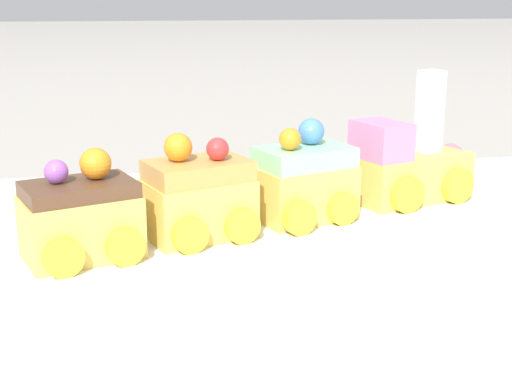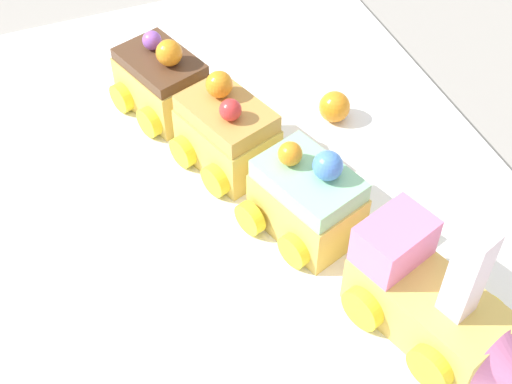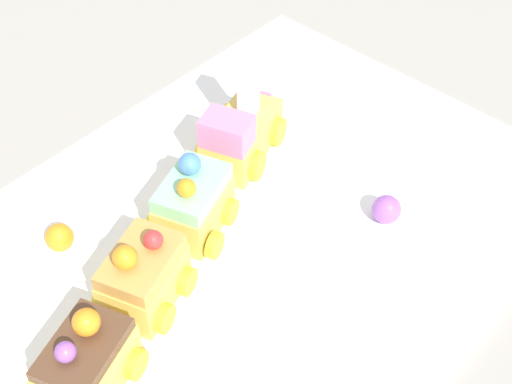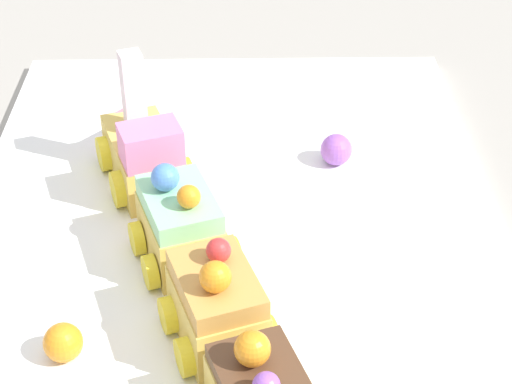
{
  "view_description": "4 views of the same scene",
  "coord_description": "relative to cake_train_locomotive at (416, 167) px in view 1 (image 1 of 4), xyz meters",
  "views": [
    {
      "loc": [
        -0.13,
        -0.47,
        0.18
      ],
      "look_at": [
        -0.04,
        0.01,
        0.04
      ],
      "focal_mm": 50.0,
      "sensor_mm": 36.0,
      "label": 1
    },
    {
      "loc": [
        0.29,
        -0.11,
        0.4
      ],
      "look_at": [
        -0.02,
        0.01,
        0.04
      ],
      "focal_mm": 50.0,
      "sensor_mm": 36.0,
      "label": 2
    },
    {
      "loc": [
        -0.28,
        -0.29,
        0.5
      ],
      "look_at": [
        0.05,
        0.01,
        0.04
      ],
      "focal_mm": 50.0,
      "sensor_mm": 36.0,
      "label": 3
    },
    {
      "loc": [
        -0.48,
        -0.01,
        0.42
      ],
      "look_at": [
        0.04,
        -0.02,
        0.04
      ],
      "focal_mm": 60.0,
      "sensor_mm": 36.0,
      "label": 4
    }
  ],
  "objects": [
    {
      "name": "display_board",
      "position": [
        -0.11,
        -0.07,
        -0.03
      ],
      "size": [
        0.63,
        0.42,
        0.01
      ],
      "primitive_type": "cube",
      "color": "white",
      "rests_on": "ground_plane"
    },
    {
      "name": "cake_car_chocolate",
      "position": [
        -0.27,
        -0.09,
        -0.0
      ],
      "size": [
        0.08,
        0.08,
        0.07
      ],
      "rotation": [
        0.0,
        0.0,
        0.33
      ],
      "color": "#E0BC56",
      "rests_on": "display_board"
    },
    {
      "name": "ground_plane",
      "position": [
        -0.11,
        -0.07,
        -0.04
      ],
      "size": [
        10.0,
        10.0,
        0.0
      ],
      "primitive_type": "plane",
      "color": "gray"
    },
    {
      "name": "cake_car_mint",
      "position": [
        -0.11,
        -0.04,
        0.0
      ],
      "size": [
        0.08,
        0.08,
        0.08
      ],
      "rotation": [
        0.0,
        0.0,
        0.33
      ],
      "color": "#E0BC56",
      "rests_on": "display_board"
    },
    {
      "name": "cake_car_caramel",
      "position": [
        -0.19,
        -0.07,
        0.0
      ],
      "size": [
        0.08,
        0.08,
        0.08
      ],
      "rotation": [
        0.0,
        0.0,
        0.33
      ],
      "color": "#E0BC56",
      "rests_on": "display_board"
    },
    {
      "name": "gumball_orange",
      "position": [
        -0.2,
        0.03,
        -0.01
      ],
      "size": [
        0.03,
        0.03,
        0.03
      ],
      "primitive_type": "sphere",
      "color": "orange",
      "rests_on": "display_board"
    },
    {
      "name": "cake_train_locomotive",
      "position": [
        0.0,
        0.0,
        0.0
      ],
      "size": [
        0.13,
        0.09,
        0.11
      ],
      "rotation": [
        0.0,
        0.0,
        0.33
      ],
      "color": "#E0BC56",
      "rests_on": "display_board"
    }
  ]
}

